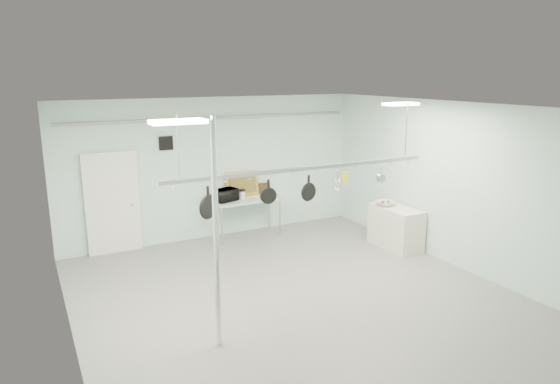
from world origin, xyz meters
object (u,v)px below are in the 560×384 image
side_cabinet (396,228)px  chrome_pole (216,237)px  microwave (226,195)px  skillet_right (309,188)px  coffee_canister (242,195)px  prep_table (247,202)px  fruit_bowl (385,203)px  skillet_left (208,203)px  skillet_mid (268,191)px  pot_rack (305,167)px

side_cabinet → chrome_pole: bearing=-157.6°
microwave → skillet_right: 3.42m
microwave → coffee_canister: bearing=160.8°
chrome_pole → skillet_right: (1.97, 0.90, 0.26)m
prep_table → side_cabinet: (2.55, -2.20, -0.38)m
prep_table → fruit_bowl: (2.43, -1.96, 0.12)m
skillet_left → skillet_mid: bearing=-29.1°
pot_rack → fruit_bowl: size_ratio=11.74×
pot_rack → fruit_bowl: pot_rack is taller
skillet_right → skillet_mid: bearing=168.6°
chrome_pole → microwave: chrome_pole is taller
microwave → skillet_mid: size_ratio=1.36×
chrome_pole → coffee_canister: bearing=62.3°
microwave → skillet_mid: 3.47m
skillet_left → microwave: bearing=35.4°
chrome_pole → skillet_left: chrome_pole is taller
skillet_mid → side_cabinet: bearing=30.3°
pot_rack → skillet_left: size_ratio=9.42×
coffee_canister → fruit_bowl: coffee_canister is taller
coffee_canister → skillet_left: skillet_left is taller
chrome_pole → prep_table: (2.30, 4.20, -0.77)m
pot_rack → coffee_canister: bearing=84.8°
pot_rack → coffee_canister: size_ratio=25.40×
pot_rack → skillet_left: (-1.68, 0.00, -0.40)m
side_cabinet → coffee_canister: coffee_canister is taller
pot_rack → fruit_bowl: 3.39m
side_cabinet → skillet_left: bearing=-166.6°
chrome_pole → skillet_left: bearing=76.3°
chrome_pole → microwave: bearing=66.9°
fruit_bowl → microwave: bearing=146.1°
side_cabinet → microwave: 3.82m
coffee_canister → fruit_bowl: bearing=-37.6°
chrome_pole → prep_table: chrome_pole is taller
side_cabinet → pot_rack: size_ratio=0.25×
coffee_canister → side_cabinet: bearing=-39.6°
microwave → fruit_bowl: size_ratio=1.24×
prep_table → microwave: 0.55m
prep_table → pot_rack: size_ratio=0.33×
chrome_pole → pot_rack: chrome_pole is taller
side_cabinet → microwave: microwave is taller
prep_table → pot_rack: (-0.40, -3.30, 1.40)m
prep_table → coffee_canister: bearing=-176.4°
chrome_pole → fruit_bowl: chrome_pole is taller
skillet_right → chrome_pole: bearing=-166.8°
pot_rack → fruit_bowl: (2.83, 1.34, -1.28)m
side_cabinet → skillet_mid: size_ratio=3.22×
side_cabinet → skillet_left: 4.96m
skillet_left → skillet_mid: size_ratio=1.37×
prep_table → skillet_left: bearing=-122.2°
chrome_pole → microwave: 4.61m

